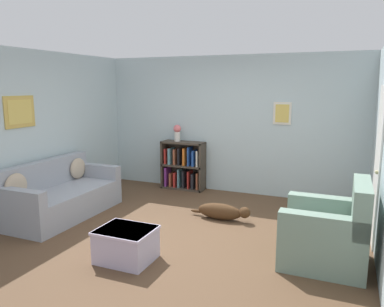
# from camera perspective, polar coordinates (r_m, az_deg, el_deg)

# --- Properties ---
(ground_plane) EXTENTS (14.00, 14.00, 0.00)m
(ground_plane) POSITION_cam_1_polar(r_m,az_deg,el_deg) (5.46, -1.66, -11.61)
(ground_plane) COLOR brown
(wall_back) EXTENTS (5.60, 0.13, 2.60)m
(wall_back) POSITION_cam_1_polar(r_m,az_deg,el_deg) (7.21, 5.72, 4.38)
(wall_back) COLOR silver
(wall_back) RESTS_ON ground_plane
(wall_left) EXTENTS (0.13, 5.00, 2.60)m
(wall_left) POSITION_cam_1_polar(r_m,az_deg,el_deg) (6.59, -22.39, 3.11)
(wall_left) COLOR silver
(wall_left) RESTS_ON ground_plane
(couch) EXTENTS (0.90, 1.90, 0.86)m
(couch) POSITION_cam_1_polar(r_m,az_deg,el_deg) (6.31, -19.39, -6.17)
(couch) COLOR #9399A3
(couch) RESTS_ON ground_plane
(bookshelf) EXTENTS (0.86, 0.32, 0.95)m
(bookshelf) POSITION_cam_1_polar(r_m,az_deg,el_deg) (7.46, -1.33, -1.99)
(bookshelf) COLOR #42382D
(bookshelf) RESTS_ON ground_plane
(recliner_chair) EXTENTS (0.92, 0.90, 1.00)m
(recliner_chair) POSITION_cam_1_polar(r_m,az_deg,el_deg) (4.67, 20.12, -11.41)
(recliner_chair) COLOR gray
(recliner_chair) RESTS_ON ground_plane
(coffee_table) EXTENTS (0.65, 0.54, 0.39)m
(coffee_table) POSITION_cam_1_polar(r_m,az_deg,el_deg) (4.59, -10.01, -13.36)
(coffee_table) COLOR #BCB2D1
(coffee_table) RESTS_ON ground_plane
(dog) EXTENTS (0.98, 0.23, 0.25)m
(dog) POSITION_cam_1_polar(r_m,az_deg,el_deg) (5.85, 4.62, -8.80)
(dog) COLOR #472D19
(dog) RESTS_ON ground_plane
(vase) EXTENTS (0.15, 0.15, 0.33)m
(vase) POSITION_cam_1_polar(r_m,az_deg,el_deg) (7.38, -2.26, 3.30)
(vase) COLOR silver
(vase) RESTS_ON bookshelf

